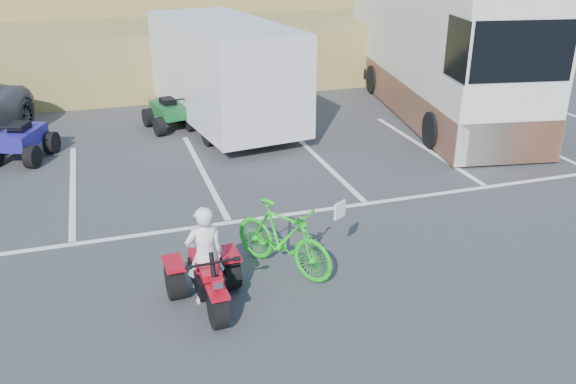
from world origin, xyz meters
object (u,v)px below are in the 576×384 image
object	(u,v)px
red_trike_atv	(210,306)
quad_atv_green	(170,129)
green_dirt_bike	(283,238)
rv_motorhome	(434,56)
rider	(205,255)
quad_atv_blue	(25,159)
cargo_trailer	(224,70)

from	to	relation	value
red_trike_atv	quad_atv_green	bearing A→B (deg)	83.88
green_dirt_bike	rv_motorhome	bearing A→B (deg)	14.79
rv_motorhome	green_dirt_bike	bearing A→B (deg)	-122.58
red_trike_atv	rider	bearing A→B (deg)	90.00
rv_motorhome	quad_atv_green	distance (m)	7.75
red_trike_atv	quad_atv_blue	size ratio (longest dim) A/B	0.97
cargo_trailer	rv_motorhome	distance (m)	6.10
red_trike_atv	quad_atv_blue	xyz separation A→B (m)	(-2.90, 7.15, 0.00)
rider	rv_motorhome	size ratio (longest dim) A/B	0.15
quad_atv_blue	rider	bearing A→B (deg)	-45.00
rider	rv_motorhome	distance (m)	11.50
rider	rv_motorhome	bearing A→B (deg)	-137.69
red_trike_atv	green_dirt_bike	xyz separation A→B (m)	(1.28, 0.65, 0.56)
red_trike_atv	rv_motorhome	xyz separation A→B (m)	(8.17, 8.20, 1.53)
red_trike_atv	rider	distance (m)	0.75
green_dirt_bike	quad_atv_green	size ratio (longest dim) A/B	1.32
cargo_trailer	quad_atv_green	world-z (taller)	cargo_trailer
rv_motorhome	quad_atv_green	bearing A→B (deg)	-172.46
red_trike_atv	cargo_trailer	bearing A→B (deg)	73.91
green_dirt_bike	quad_atv_green	xyz separation A→B (m)	(-0.70, 7.85, -0.56)
green_dirt_bike	cargo_trailer	world-z (taller)	cargo_trailer
cargo_trailer	quad_atv_green	distance (m)	2.10
green_dirt_bike	quad_atv_green	distance (m)	7.90
green_dirt_bike	rv_motorhome	distance (m)	10.27
green_dirt_bike	quad_atv_blue	size ratio (longest dim) A/B	1.26
red_trike_atv	rv_motorhome	size ratio (longest dim) A/B	0.14
rider	cargo_trailer	xyz separation A→B (m)	(2.08, 8.28, 0.73)
red_trike_atv	rv_motorhome	bearing A→B (deg)	42.86
green_dirt_bike	rv_motorhome	world-z (taller)	rv_motorhome
green_dirt_bike	cargo_trailer	size ratio (longest dim) A/B	0.30
rider	quad_atv_green	world-z (taller)	rider
red_trike_atv	cargo_trailer	distance (m)	8.80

